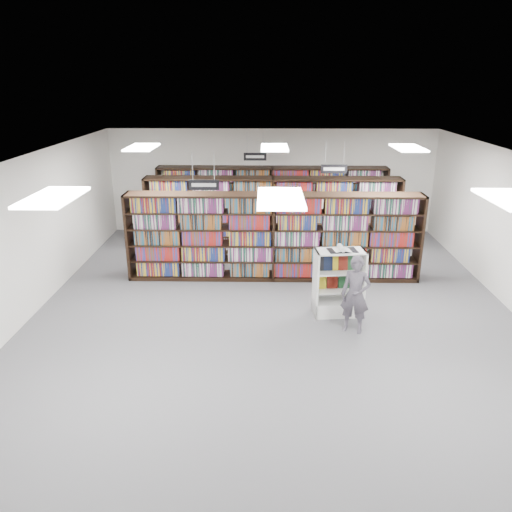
{
  "coord_description": "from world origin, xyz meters",
  "views": [
    {
      "loc": [
        -0.2,
        -9.39,
        4.65
      ],
      "look_at": [
        -0.39,
        0.5,
        1.1
      ],
      "focal_mm": 35.0,
      "sensor_mm": 36.0,
      "label": 1
    }
  ],
  "objects_px": {
    "endcap_display": "(338,292)",
    "open_book": "(342,249)",
    "shopper": "(355,295)",
    "bookshelf_row_near": "(273,237)"
  },
  "relations": [
    {
      "from": "open_book",
      "to": "shopper",
      "type": "relative_size",
      "value": 0.4
    },
    {
      "from": "open_book",
      "to": "shopper",
      "type": "xyz_separation_m",
      "value": [
        0.19,
        -0.71,
        -0.67
      ]
    },
    {
      "from": "bookshelf_row_near",
      "to": "endcap_display",
      "type": "height_order",
      "value": "bookshelf_row_near"
    },
    {
      "from": "endcap_display",
      "to": "open_book",
      "type": "relative_size",
      "value": 2.29
    },
    {
      "from": "bookshelf_row_near",
      "to": "open_book",
      "type": "height_order",
      "value": "bookshelf_row_near"
    },
    {
      "from": "endcap_display",
      "to": "shopper",
      "type": "xyz_separation_m",
      "value": [
        0.22,
        -0.77,
        0.28
      ]
    },
    {
      "from": "bookshelf_row_near",
      "to": "shopper",
      "type": "distance_m",
      "value": 3.11
    },
    {
      "from": "open_book",
      "to": "shopper",
      "type": "distance_m",
      "value": 0.99
    },
    {
      "from": "bookshelf_row_near",
      "to": "shopper",
      "type": "relative_size",
      "value": 4.6
    },
    {
      "from": "bookshelf_row_near",
      "to": "shopper",
      "type": "height_order",
      "value": "bookshelf_row_near"
    }
  ]
}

